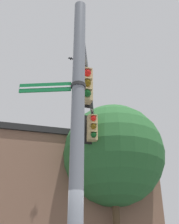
# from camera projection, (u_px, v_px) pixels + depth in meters

# --- Properties ---
(signal_pole) EXTENTS (0.28, 0.28, 7.23)m
(signal_pole) POSITION_uv_depth(u_px,v_px,m) (77.00, 134.00, 5.42)
(signal_pole) COLOR slate
(signal_pole) RESTS_ON ground
(mast_arm) EXTENTS (2.06, 5.07, 0.14)m
(mast_arm) POSITION_uv_depth(u_px,v_px,m) (88.00, 82.00, 9.18)
(mast_arm) COLOR slate
(traffic_light_nearest_pole) EXTENTS (0.54, 0.49, 1.31)m
(traffic_light_nearest_pole) POSITION_uv_depth(u_px,v_px,m) (86.00, 86.00, 7.95)
(traffic_light_nearest_pole) COLOR black
(traffic_light_mid_inner) EXTENTS (0.54, 0.49, 1.31)m
(traffic_light_mid_inner) POSITION_uv_depth(u_px,v_px,m) (92.00, 128.00, 10.64)
(traffic_light_mid_inner) COLOR black
(street_name_sign) EXTENTS (1.39, 0.65, 0.22)m
(street_name_sign) POSITION_uv_depth(u_px,v_px,m) (62.00, 87.00, 5.96)
(street_name_sign) COLOR #147238
(bird_flying) EXTENTS (0.27, 0.20, 0.08)m
(bird_flying) POSITION_uv_depth(u_px,v_px,m) (71.00, 59.00, 12.79)
(bird_flying) COLOR black
(storefront_building) EXTENTS (11.67, 6.99, 6.73)m
(storefront_building) POSITION_uv_depth(u_px,v_px,m) (36.00, 211.00, 13.66)
(storefront_building) COLOR brown
(storefront_building) RESTS_ON ground
(tree_by_storefront) EXTENTS (4.57, 4.57, 7.78)m
(tree_by_storefront) POSITION_uv_depth(u_px,v_px,m) (114.00, 155.00, 12.42)
(tree_by_storefront) COLOR #4C3823
(tree_by_storefront) RESTS_ON ground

